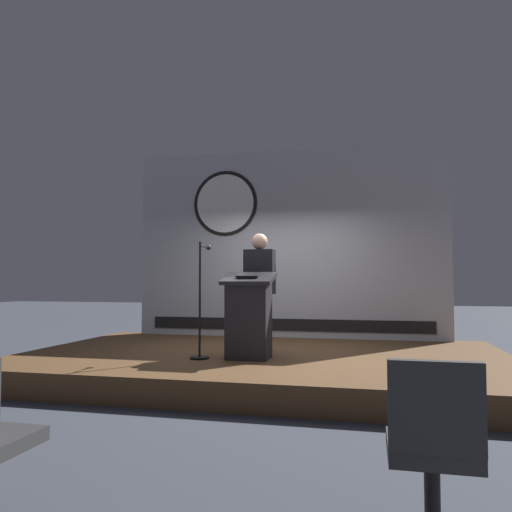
# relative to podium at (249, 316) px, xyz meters

# --- Properties ---
(ground_plane) EXTENTS (40.00, 40.00, 0.00)m
(ground_plane) POSITION_rel_podium_xyz_m (0.08, 0.56, -0.83)
(ground_plane) COLOR #383D47
(stage_platform) EXTENTS (6.40, 4.00, 0.30)m
(stage_platform) POSITION_rel_podium_xyz_m (0.08, 0.56, -0.68)
(stage_platform) COLOR brown
(stage_platform) RESTS_ON ground
(banner_display) EXTENTS (5.40, 0.12, 3.27)m
(banner_display) POSITION_rel_podium_xyz_m (0.05, 2.41, 1.11)
(banner_display) COLOR #B2B7C1
(banner_display) RESTS_ON stage_platform
(podium) EXTENTS (0.64, 0.50, 1.09)m
(podium) POSITION_rel_podium_xyz_m (0.00, 0.00, 0.00)
(podium) COLOR #26262B
(podium) RESTS_ON stage_platform
(speaker_person) EXTENTS (0.40, 0.26, 1.61)m
(speaker_person) POSITION_rel_podium_xyz_m (0.03, 0.48, 0.30)
(speaker_person) COLOR black
(speaker_person) RESTS_ON stage_platform
(microphone_stand) EXTENTS (0.24, 0.48, 1.46)m
(microphone_stand) POSITION_rel_podium_xyz_m (-0.60, -0.11, -0.02)
(microphone_stand) COLOR black
(microphone_stand) RESTS_ON stage_platform
(audience_chair_left) EXTENTS (0.44, 0.45, 0.89)m
(audience_chair_left) POSITION_rel_podium_xyz_m (1.79, -3.39, -0.33)
(audience_chair_left) COLOR black
(audience_chair_left) RESTS_ON ground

